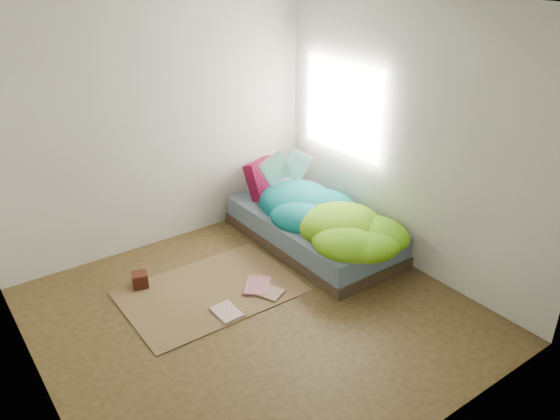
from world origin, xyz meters
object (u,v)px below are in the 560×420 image
at_px(pillow_magenta, 263,178).
at_px(open_book, 286,159).
at_px(bed, 312,230).
at_px(floor_book_b, 245,285).
at_px(wooden_box, 140,280).
at_px(floor_book_a, 217,316).

height_order(pillow_magenta, open_book, open_book).
bearing_deg(open_book, pillow_magenta, 127.43).
distance_m(bed, floor_book_b, 1.11).
height_order(open_book, wooden_box, open_book).
xyz_separation_m(bed, open_book, (0.00, 0.49, 0.67)).
height_order(open_book, floor_book_a, open_book).
relative_size(floor_book_a, floor_book_b, 0.88).
distance_m(wooden_box, floor_book_a, 0.92).
bearing_deg(bed, floor_book_b, -164.28).
bearing_deg(open_book, wooden_box, -163.30).
relative_size(pillow_magenta, floor_book_a, 1.53).
height_order(bed, open_book, open_book).
bearing_deg(floor_book_b, pillow_magenta, 90.38).
distance_m(pillow_magenta, floor_book_b, 1.50).
distance_m(bed, wooden_box, 1.90).
relative_size(pillow_magenta, wooden_box, 2.99).
relative_size(bed, floor_book_b, 6.33).
xyz_separation_m(floor_book_a, floor_book_b, (0.46, 0.26, 0.00)).
xyz_separation_m(open_book, floor_book_a, (-1.53, -1.05, -0.81)).
height_order(wooden_box, floor_book_b, wooden_box).
distance_m(open_book, floor_book_b, 1.55).
distance_m(bed, floor_book_a, 1.63).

